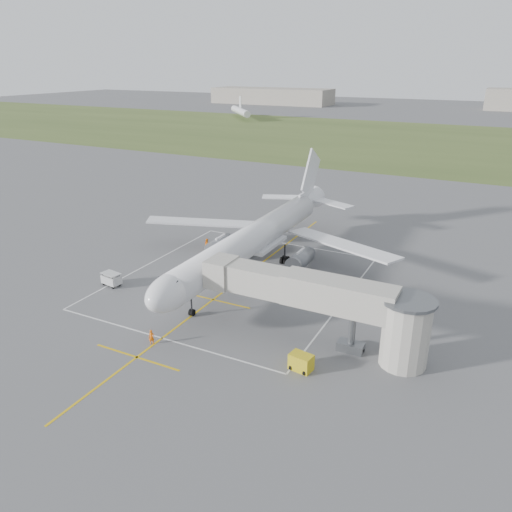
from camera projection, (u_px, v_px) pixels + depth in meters
The scene contains 11 objects.
ground at pixel (252, 271), 67.94m from camera, with size 700.00×700.00×0.00m, color #525254.
grass_strip at pixel (422, 142), 175.79m from camera, with size 700.00×120.00×0.02m, color #415324.
apron_markings at pixel (230, 286), 63.11m from camera, with size 28.20×60.00×0.01m.
airliner at pixel (254, 238), 66.96m from camera, with size 38.93×46.75×13.52m.
jet_bridge at pixel (331, 303), 48.36m from camera, with size 23.40×5.00×7.20m.
gpu_unit at pixel (301, 362), 45.86m from camera, with size 2.28×1.77×1.57m.
baggage_cart at pixel (111, 279), 63.14m from camera, with size 2.62×1.82×1.69m.
ramp_worker_nose at pixel (152, 337), 50.01m from camera, with size 0.57×0.37×1.56m, color #F26207.
ramp_worker_wing at pixel (207, 244), 74.98m from camera, with size 0.88×0.69×1.82m, color orange.
distant_hangars at pixel (435, 100), 292.91m from camera, with size 345.00×49.00×12.00m.
distant_aircraft at pixel (458, 121), 207.15m from camera, with size 227.45×31.10×8.85m.
Camera 1 is at (28.95, -55.45, 26.59)m, focal length 35.00 mm.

